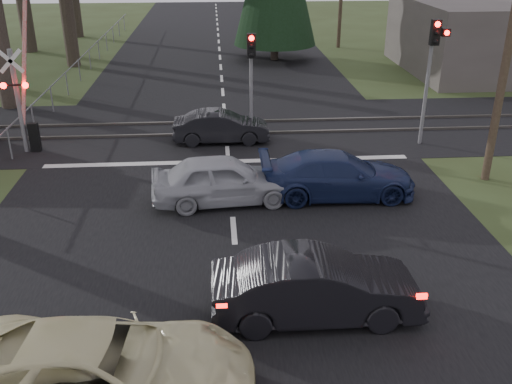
{
  "coord_description": "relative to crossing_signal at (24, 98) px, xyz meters",
  "views": [
    {
      "loc": [
        -0.4,
        -10.87,
        7.49
      ],
      "look_at": [
        0.59,
        2.67,
        1.3
      ],
      "focal_mm": 40.0,
      "sensor_mm": 36.0,
      "label": 1
    }
  ],
  "objects": [
    {
      "name": "traffic_signal_center",
      "position": [
        8.27,
        0.89,
        0.75
      ],
      "size": [
        0.32,
        0.48,
        4.1
      ],
      "color": "slate",
      "rests_on": "ground"
    },
    {
      "name": "utility_pole_near",
      "position": [
        15.77,
        -3.79,
        2.67
      ],
      "size": [
        1.8,
        0.26,
        9.0
      ],
      "color": "#4C3D2D",
      "rests_on": "ground"
    },
    {
      "name": "traffic_signal_right",
      "position": [
        14.82,
        -0.31,
        1.26
      ],
      "size": [
        0.68,
        0.48,
        4.7
      ],
      "color": "slate",
      "rests_on": "ground"
    },
    {
      "name": "dark_car_far",
      "position": [
        7.07,
        0.56,
        -1.45
      ],
      "size": [
        3.71,
        1.3,
        1.22
      ],
      "primitive_type": "imported",
      "rotation": [
        0.0,
        0.0,
        1.57
      ],
      "color": "black",
      "rests_on": "ground"
    },
    {
      "name": "rail_near",
      "position": [
        7.27,
        1.41,
        -2.01
      ],
      "size": [
        120.0,
        0.12,
        0.1
      ],
      "primitive_type": "cube",
      "color": "#59544C",
      "rests_on": "ground"
    },
    {
      "name": "blue_sedan",
      "position": [
        10.55,
        -4.73,
        -1.36
      ],
      "size": [
        4.82,
        2.01,
        1.39
      ],
      "primitive_type": "imported",
      "rotation": [
        0.0,
        0.0,
        1.56
      ],
      "color": "#172247",
      "rests_on": "ground"
    },
    {
      "name": "silver_car",
      "position": [
        7.04,
        -4.92,
        -1.32
      ],
      "size": [
        4.44,
        2.12,
        1.47
      ],
      "primitive_type": "imported",
      "rotation": [
        0.0,
        0.0,
        1.66
      ],
      "color": "#A1A3A9",
      "rests_on": "ground"
    },
    {
      "name": "dark_hatchback",
      "position": [
        8.86,
        -10.75,
        -1.33
      ],
      "size": [
        4.42,
        1.58,
        1.45
      ],
      "primitive_type": "imported",
      "rotation": [
        0.0,
        0.0,
        1.58
      ],
      "color": "black",
      "rests_on": "ground"
    },
    {
      "name": "ground",
      "position": [
        7.27,
        -9.79,
        -2.06
      ],
      "size": [
        120.0,
        120.0,
        0.0
      ],
      "primitive_type": "plane",
      "color": "#303A1A",
      "rests_on": "ground"
    },
    {
      "name": "road",
      "position": [
        7.27,
        0.21,
        -2.05
      ],
      "size": [
        14.0,
        100.0,
        0.01
      ],
      "primitive_type": "cube",
      "color": "black",
      "rests_on": "ground"
    },
    {
      "name": "stop_line",
      "position": [
        7.27,
        -1.59,
        -2.05
      ],
      "size": [
        13.0,
        0.35,
        0.0
      ],
      "primitive_type": "cube",
      "color": "silver",
      "rests_on": "ground"
    },
    {
      "name": "fence_left",
      "position": [
        -0.53,
        12.71,
        -2.06
      ],
      "size": [
        0.1,
        36.0,
        1.2
      ],
      "primitive_type": null,
      "color": "slate",
      "rests_on": "ground"
    },
    {
      "name": "rail_far",
      "position": [
        7.27,
        3.01,
        -2.01
      ],
      "size": [
        120.0,
        0.12,
        0.1
      ],
      "primitive_type": "cube",
      "color": "#59544C",
      "rests_on": "ground"
    },
    {
      "name": "crossing_signal",
      "position": [
        0.0,
        0.0,
        0.0
      ],
      "size": [
        1.62,
        0.38,
        6.96
      ],
      "color": "slate",
      "rests_on": "ground"
    },
    {
      "name": "cream_coupe",
      "position": [
        4.81,
        -12.97,
        -1.33
      ],
      "size": [
        5.42,
        2.84,
        1.46
      ],
      "primitive_type": "imported",
      "rotation": [
        0.0,
        0.0,
        1.49
      ],
      "color": "beige",
      "rests_on": "ground"
    },
    {
      "name": "rail_corridor",
      "position": [
        7.27,
        2.21,
        -2.05
      ],
      "size": [
        120.0,
        8.0,
        0.01
      ],
      "primitive_type": "cube",
      "color": "black",
      "rests_on": "ground"
    }
  ]
}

